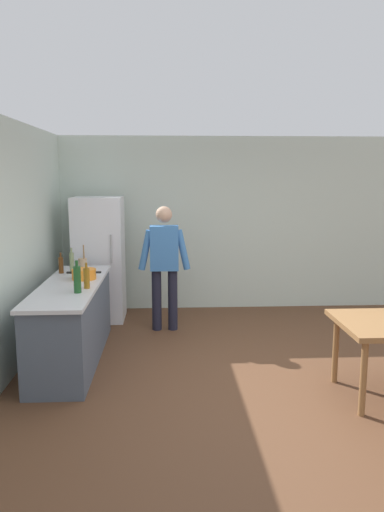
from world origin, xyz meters
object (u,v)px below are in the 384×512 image
Objects in this scene: bottle_oil_amber at (87,278)px; cooking_pot at (84,274)px; refrigerator at (99,259)px; bottle_beer_brown at (61,265)px; bottle_vinegar_tall at (72,263)px; utensil_jar at (83,263)px; bottle_wine_green at (77,279)px; person at (164,260)px.

cooking_pot is at bearing 103.08° from bottle_oil_amber.
refrigerator is 6.92× the size of bottle_beer_brown.
bottle_beer_brown is (-0.34, 0.36, 0.05)m from cooking_pot.
cooking_pot is 0.49m from bottle_oil_amber.
bottle_vinegar_tall is (-0.19, -1.03, 0.14)m from refrigerator.
cooking_pot is at bearing -78.95° from utensil_jar.
bottle_beer_brown is 0.76× the size of bottle_wine_green.
bottle_vinegar_tall is at bearing -9.97° from bottle_beer_brown.
bottle_wine_green is at bearing -88.32° from refrigerator.
bottle_oil_amber reaches higher than cooking_pot.
bottle_oil_amber is at bearing -122.77° from person.
bottle_wine_green reaches higher than bottle_oil_amber.
cooking_pot is (-0.94, -0.81, -0.02)m from person.
bottle_beer_brown is (-0.22, -0.25, 0.03)m from utensil_jar.
refrigerator is at bearing 91.68° from bottle_wine_green.
utensil_jar is at bearing 47.79° from bottle_beer_brown.
bottle_wine_green reaches higher than cooking_pot.
bottle_beer_brown is 1.10m from bottle_wine_green.
bottle_wine_green is (0.05, -0.67, 0.09)m from cooking_pot.
refrigerator reaches higher than bottle_beer_brown.
refrigerator is 6.43× the size of bottle_oil_amber.
bottle_vinegar_tall is at bearing 104.01° from bottle_wine_green.
cooking_pot is 0.40m from bottle_vinegar_tall.
utensil_jar reaches higher than bottle_beer_brown.
bottle_beer_brown is at bearing 170.03° from bottle_vinegar_tall.
bottle_wine_green is (0.25, -1.01, 0.01)m from bottle_vinegar_tall.
cooking_pot is 1.25× the size of bottle_vinegar_tall.
bottle_oil_amber is (0.23, -1.08, 0.04)m from utensil_jar.
bottle_vinegar_tall is 1.14× the size of bottle_oil_amber.
person is 5.31× the size of utensil_jar.
bottle_beer_brown is at bearing 110.75° from bottle_wine_green.
bottle_beer_brown is at bearing 133.40° from cooking_pot.
bottle_oil_amber is at bearing -86.19° from refrigerator.
utensil_jar is at bearing 101.94° from bottle_oil_amber.
person is 1.53m from bottle_oil_amber.
bottle_beer_brown is at bearing 118.49° from bottle_oil_amber.
refrigerator is 5.29× the size of bottle_wine_green.
person is at bearing -30.23° from refrigerator.
cooking_pot is at bearing 94.03° from bottle_wine_green.
refrigerator is at bearing 81.96° from utensil_jar.
bottle_vinegar_tall is 0.94× the size of bottle_wine_green.
refrigerator is 2.04m from bottle_wine_green.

